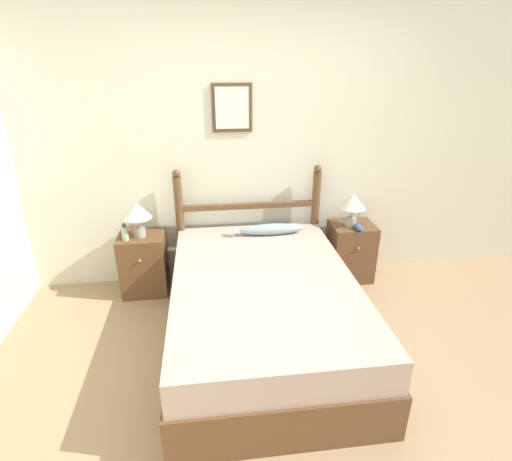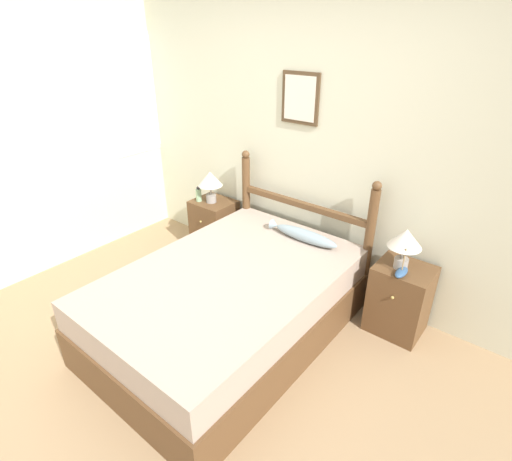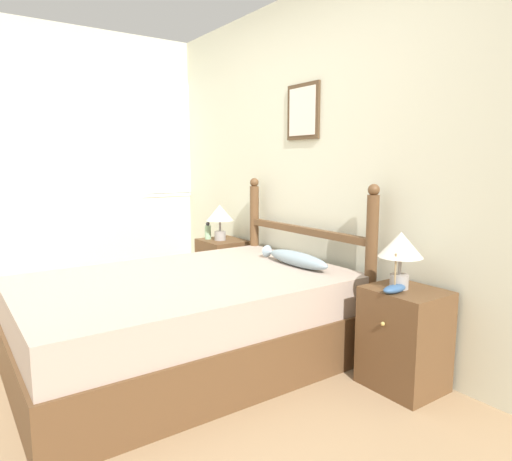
# 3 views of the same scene
# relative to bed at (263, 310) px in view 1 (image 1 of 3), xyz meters

# --- Properties ---
(ground_plane) EXTENTS (16.00, 16.00, 0.00)m
(ground_plane) POSITION_rel_bed_xyz_m (0.04, -0.62, -0.28)
(ground_plane) COLOR #9E7F5B
(wall_back) EXTENTS (6.40, 0.08, 2.55)m
(wall_back) POSITION_rel_bed_xyz_m (0.04, 1.11, 0.99)
(wall_back) COLOR beige
(wall_back) RESTS_ON ground_plane
(bed) EXTENTS (1.38, 2.04, 0.57)m
(bed) POSITION_rel_bed_xyz_m (0.00, 0.00, 0.00)
(bed) COLOR brown
(bed) RESTS_ON ground_plane
(headboard) EXTENTS (1.38, 0.08, 1.15)m
(headboard) POSITION_rel_bed_xyz_m (0.00, 0.98, 0.34)
(headboard) COLOR brown
(headboard) RESTS_ON ground_plane
(nightstand_left) EXTENTS (0.42, 0.38, 0.58)m
(nightstand_left) POSITION_rel_bed_xyz_m (-1.01, 0.87, 0.01)
(nightstand_left) COLOR brown
(nightstand_left) RESTS_ON ground_plane
(nightstand_right) EXTENTS (0.42, 0.38, 0.58)m
(nightstand_right) POSITION_rel_bed_xyz_m (1.01, 0.87, 0.01)
(nightstand_right) COLOR brown
(nightstand_right) RESTS_ON ground_plane
(table_lamp_left) EXTENTS (0.25, 0.25, 0.32)m
(table_lamp_left) POSITION_rel_bed_xyz_m (-1.01, 0.85, 0.53)
(table_lamp_left) COLOR gray
(table_lamp_left) RESTS_ON nightstand_left
(table_lamp_right) EXTENTS (0.25, 0.25, 0.32)m
(table_lamp_right) POSITION_rel_bed_xyz_m (0.97, 0.85, 0.53)
(table_lamp_right) COLOR gray
(table_lamp_right) RESTS_ON nightstand_right
(bottle) EXTENTS (0.06, 0.06, 0.16)m
(bottle) POSITION_rel_bed_xyz_m (-1.12, 0.79, 0.37)
(bottle) COLOR #99C699
(bottle) RESTS_ON nightstand_left
(model_boat) EXTENTS (0.07, 0.17, 0.22)m
(model_boat) POSITION_rel_bed_xyz_m (1.01, 0.76, 0.32)
(model_boat) COLOR #335684
(model_boat) RESTS_ON nightstand_right
(fish_pillow) EXTENTS (0.65, 0.12, 0.10)m
(fish_pillow) POSITION_rel_bed_xyz_m (0.16, 0.77, 0.34)
(fish_pillow) COLOR #8499A3
(fish_pillow) RESTS_ON bed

